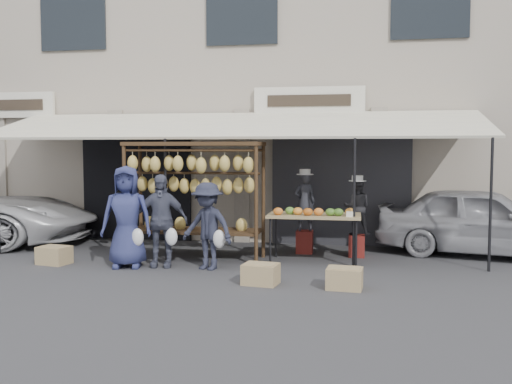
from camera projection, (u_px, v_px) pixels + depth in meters
ground_plane at (201, 275)px, 9.51m from camera, size 90.00×90.00×0.00m
shophouse at (264, 93)px, 15.61m from camera, size 24.00×6.15×7.30m
awning at (231, 126)px, 11.55m from camera, size 10.00×2.35×2.92m
banana_rack at (194, 177)px, 10.73m from camera, size 2.60×0.90×2.24m
produce_table at (314, 216)px, 10.50m from camera, size 1.70×0.90×1.04m
vendor_left at (305, 202)px, 11.46m from camera, size 0.48×0.37×1.17m
vendor_right at (357, 207)px, 11.07m from camera, size 0.53×0.42×1.09m
customer_left at (127, 217)px, 10.10m from camera, size 0.98×0.74×1.81m
customer_mid at (160, 221)px, 10.16m from camera, size 1.02×0.54×1.66m
customer_right at (207, 226)px, 9.93m from camera, size 1.12×0.86×1.53m
stool_left at (305, 242)px, 11.52m from camera, size 0.39×0.39×0.46m
stool_right at (357, 246)px, 11.13m from camera, size 0.36×0.36×0.43m
crate_near_a at (261, 274)px, 8.87m from camera, size 0.59×0.48×0.32m
crate_near_b at (345, 278)px, 8.57m from camera, size 0.56×0.44×0.32m
crate_far at (54, 255)px, 10.43m from camera, size 0.61×0.51×0.32m
sedan at (483, 221)px, 11.22m from camera, size 4.30×2.53×1.37m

